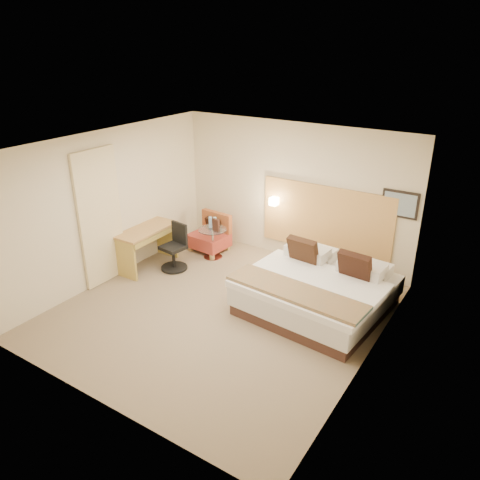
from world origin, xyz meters
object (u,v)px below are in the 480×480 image
Objects in this scene: bed at (318,290)px; desk_chair at (175,251)px; desk at (147,237)px; side_table at (213,242)px; lounge_chair at (211,236)px.

desk_chair is at bearing -177.49° from bed.
side_table is at bearing 49.47° from desk.
desk_chair is at bearing 22.77° from desk.
desk is (-3.39, -0.34, 0.28)m from bed.
desk_chair reaches higher than desk.
bed is at bearing 5.68° from desk.
bed is 1.83× the size of desk.
lounge_chair is 0.42m from side_table.
bed is 3.59× the size of side_table.
desk is 0.60m from desk_chair.
lounge_chair is at bearing 161.43° from bed.
bed is 2.59× the size of desk_chair.
lounge_chair is 1.08m from desk_chair.
desk is at bearing -113.29° from lounge_chair.
desk_chair is (0.50, 0.21, -0.25)m from desk.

